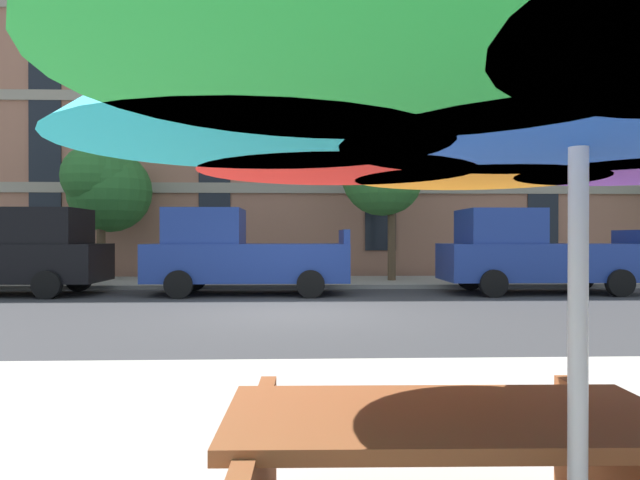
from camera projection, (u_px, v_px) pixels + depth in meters
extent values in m
plane|color=#38383A|center=(296.00, 314.00, 10.68)|extent=(120.00, 120.00, 0.00)
cube|color=#9E998E|center=(298.00, 282.00, 17.48)|extent=(56.00, 3.60, 0.12)
cube|color=#A87056|center=(299.00, 61.00, 25.62)|extent=(46.80, 12.00, 19.20)
cube|color=#9E937F|center=(298.00, 188.00, 19.62)|extent=(45.86, 0.08, 0.36)
cube|color=#9E937F|center=(298.00, 97.00, 19.60)|extent=(45.86, 0.08, 0.36)
cube|color=#9E937F|center=(298.00, 6.00, 19.58)|extent=(45.86, 0.08, 0.36)
cube|color=black|center=(1.00, 263.00, 14.11)|extent=(5.10, 1.90, 0.96)
cube|color=black|center=(45.00, 226.00, 14.15)|extent=(1.90, 1.75, 0.90)
cylinder|color=black|center=(47.00, 285.00, 13.22)|extent=(0.68, 0.22, 0.68)
cylinder|color=black|center=(79.00, 279.00, 15.12)|extent=(0.68, 0.22, 0.68)
cube|color=navy|center=(249.00, 262.00, 14.33)|extent=(5.10, 1.90, 0.96)
cube|color=navy|center=(206.00, 226.00, 14.29)|extent=(1.90, 1.75, 0.90)
cube|color=navy|center=(344.00, 237.00, 14.42)|extent=(0.16, 1.75, 0.36)
cylinder|color=black|center=(309.00, 278.00, 15.34)|extent=(0.68, 0.22, 0.68)
cylinder|color=black|center=(311.00, 284.00, 13.44)|extent=(0.68, 0.22, 0.68)
cylinder|color=black|center=(194.00, 278.00, 15.23)|extent=(0.68, 0.22, 0.68)
cylinder|color=black|center=(179.00, 284.00, 13.33)|extent=(0.68, 0.22, 0.68)
cube|color=navy|center=(540.00, 262.00, 14.60)|extent=(5.10, 1.90, 0.96)
cube|color=navy|center=(499.00, 226.00, 14.56)|extent=(1.90, 1.75, 0.90)
cube|color=navy|center=(633.00, 237.00, 14.68)|extent=(0.16, 1.75, 0.36)
cylinder|color=black|center=(581.00, 277.00, 15.61)|extent=(0.68, 0.22, 0.68)
cylinder|color=black|center=(620.00, 283.00, 13.71)|extent=(0.68, 0.22, 0.68)
cylinder|color=black|center=(470.00, 278.00, 15.50)|extent=(0.68, 0.22, 0.68)
cylinder|color=black|center=(493.00, 283.00, 13.60)|extent=(0.68, 0.22, 0.68)
cylinder|color=brown|center=(101.00, 252.00, 17.64)|extent=(0.26, 0.26, 2.01)
sphere|color=#2D702D|center=(93.00, 176.00, 17.40)|extent=(1.94, 1.94, 1.94)
sphere|color=#2D702D|center=(104.00, 181.00, 17.67)|extent=(2.20, 2.20, 2.20)
sphere|color=#2D702D|center=(110.00, 191.00, 17.91)|extent=(2.64, 2.64, 2.64)
cylinder|color=brown|center=(392.00, 242.00, 17.46)|extent=(0.25, 0.25, 2.66)
sphere|color=#387F33|center=(401.00, 158.00, 17.38)|extent=(1.78, 1.78, 1.78)
sphere|color=#387F33|center=(382.00, 174.00, 17.40)|extent=(2.59, 2.59, 2.59)
sphere|color=#387F33|center=(396.00, 165.00, 17.41)|extent=(1.59, 1.59, 1.59)
sphere|color=#387F33|center=(388.00, 180.00, 17.42)|extent=(2.13, 2.13, 2.13)
cylinder|color=silver|center=(578.00, 359.00, 1.72)|extent=(0.06, 0.06, 2.20)
cone|color=orange|center=(477.00, 134.00, 2.70)|extent=(1.19, 1.19, 0.45)
cone|color=red|center=(336.00, 120.00, 2.39)|extent=(1.19, 1.19, 0.45)
cone|color=#199EB2|center=(255.00, 71.00, 1.68)|extent=(1.19, 1.19, 0.45)
cone|color=blue|center=(579.00, 61.00, 1.71)|extent=(1.48, 1.48, 0.53)
cube|color=brown|center=(448.00, 419.00, 2.26)|extent=(1.81, 0.83, 0.06)
cube|color=brown|center=(419.00, 437.00, 2.88)|extent=(1.80, 0.31, 0.05)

